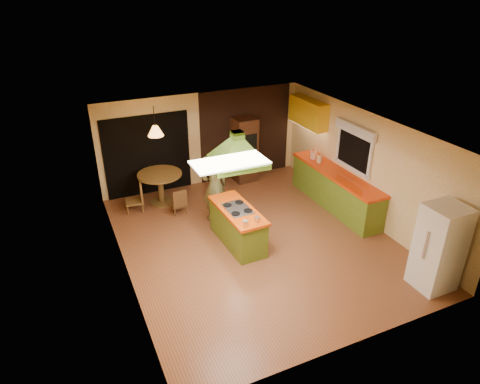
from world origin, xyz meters
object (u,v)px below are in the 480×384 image
refrigerator (439,248)px  dining_table (160,182)px  canister_large (319,159)px  man (215,186)px  wall_oven (244,150)px  kitchen_island (238,226)px

refrigerator → dining_table: 6.39m
refrigerator → canister_large: size_ratio=8.52×
man → refrigerator: bearing=123.6°
dining_table → canister_large: canister_large is taller
wall_oven → canister_large: 2.12m
kitchen_island → man: bearing=90.2°
canister_large → wall_oven: bearing=128.5°
man → refrigerator: (2.73, -3.93, -0.01)m
wall_oven → man: bearing=-135.2°
man → canister_large: man is taller
kitchen_island → refrigerator: refrigerator is taller
refrigerator → dining_table: refrigerator is taller
dining_table → man: bearing=-53.2°
man → canister_large: bearing=179.5°
refrigerator → canister_large: (0.11, 3.97, 0.19)m
kitchen_island → canister_large: bearing=21.1°
man → dining_table: 1.62m
man → dining_table: man is taller
refrigerator → wall_oven: wall_oven is taller
man → dining_table: size_ratio=1.54×
refrigerator → kitchen_island: bearing=134.3°
kitchen_island → canister_large: canister_large is taller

